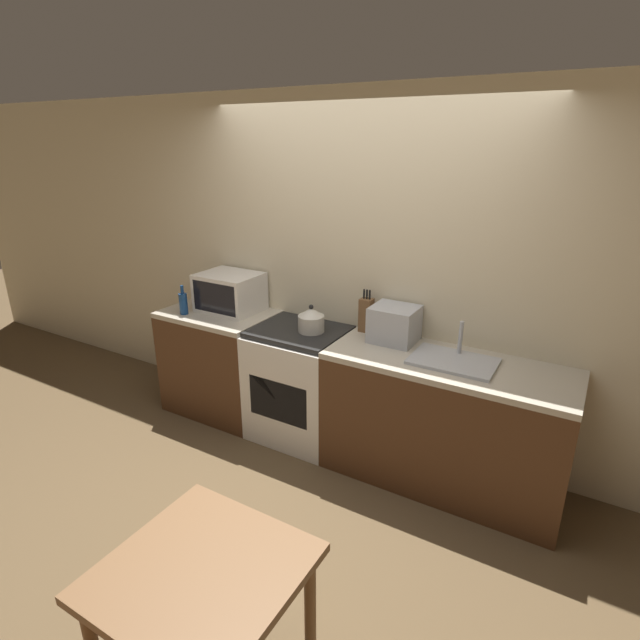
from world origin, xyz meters
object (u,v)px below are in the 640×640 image
at_px(stove_range, 300,383).
at_px(kettle, 311,320).
at_px(bottle, 183,303).
at_px(dining_table, 203,590).
at_px(microwave, 230,292).
at_px(toaster_oven, 394,324).

distance_m(stove_range, kettle, 0.55).
bearing_deg(kettle, bottle, -170.22).
distance_m(stove_range, dining_table, 2.08).
height_order(microwave, toaster_oven, microwave).
bearing_deg(microwave, toaster_oven, 2.28).
relative_size(kettle, dining_table, 0.29).
height_order(toaster_oven, dining_table, toaster_oven).
distance_m(microwave, toaster_oven, 1.44).
relative_size(toaster_oven, dining_table, 0.43).
xyz_separation_m(stove_range, microwave, (-0.74, 0.09, 0.61)).
relative_size(stove_range, microwave, 1.84).
height_order(stove_range, bottle, bottle).
distance_m(stove_range, microwave, 0.96).
relative_size(stove_range, toaster_oven, 2.87).
distance_m(stove_range, bottle, 1.16).
relative_size(bottle, toaster_oven, 0.77).
bearing_deg(toaster_oven, bottle, -169.15).
xyz_separation_m(bottle, toaster_oven, (1.70, 0.33, 0.03)).
bearing_deg(stove_range, microwave, 173.05).
distance_m(bottle, toaster_oven, 1.73).
xyz_separation_m(microwave, bottle, (-0.26, -0.27, -0.06)).
bearing_deg(microwave, stove_range, -6.95).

